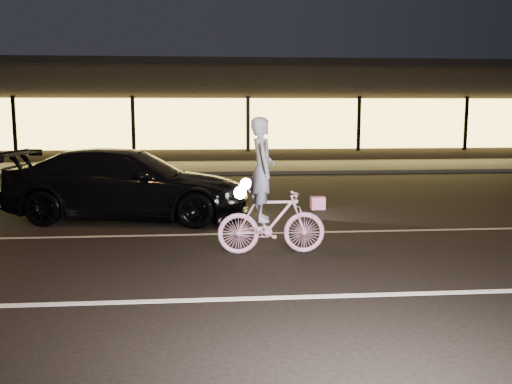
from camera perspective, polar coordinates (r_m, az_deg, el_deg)
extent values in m
plane|color=black|center=(8.40, 6.84, -7.00)|extent=(90.00, 90.00, 0.00)
cube|color=silver|center=(7.01, 9.40, -10.18)|extent=(60.00, 0.12, 0.01)
cube|color=gray|center=(10.31, 4.55, -4.06)|extent=(60.00, 0.10, 0.01)
cube|color=#383533|center=(21.10, -0.43, 2.52)|extent=(30.00, 4.00, 0.12)
cube|color=black|center=(26.98, -1.48, 7.92)|extent=(25.00, 8.00, 4.00)
cube|color=black|center=(27.04, -1.50, 12.27)|extent=(25.40, 8.40, 0.30)
cube|color=#FFD759|center=(22.90, -0.83, 6.84)|extent=(23.00, 0.15, 2.00)
cube|color=black|center=(23.89, -23.01, 6.24)|extent=(0.15, 0.08, 2.20)
cube|color=black|center=(22.92, -12.18, 6.65)|extent=(0.15, 0.08, 2.20)
cube|color=black|center=(22.82, -0.81, 6.83)|extent=(0.15, 0.08, 2.20)
cube|color=black|center=(23.58, 10.23, 6.75)|extent=(0.15, 0.08, 2.20)
cube|color=black|center=(25.14, 20.24, 6.47)|extent=(0.15, 0.08, 2.20)
imported|color=#FF52AE|center=(8.73, 1.56, -2.99)|extent=(1.66, 0.47, 1.00)
imported|color=white|center=(8.59, 0.64, 2.28)|extent=(0.38, 0.57, 1.57)
cube|color=#E94286|center=(8.79, 6.20, -1.10)|extent=(0.21, 0.17, 0.19)
imported|color=black|center=(11.75, -12.72, 0.78)|extent=(5.12, 2.71, 1.41)
sphere|color=#FFF2BF|center=(11.96, -1.02, 0.83)|extent=(0.24, 0.24, 0.24)
sphere|color=#FFF2BF|center=(10.69, -1.60, -0.08)|extent=(0.24, 0.24, 0.24)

